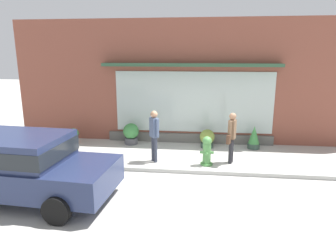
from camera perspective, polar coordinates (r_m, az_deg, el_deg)
name	(u,v)px	position (r m, az deg, el deg)	size (l,w,h in m)	color
ground_plane	(184,170)	(9.37, 3.05, -8.22)	(60.00, 60.00, 0.00)	#B2AFA8
curb_strip	(184,170)	(9.16, 2.98, -8.34)	(14.00, 0.24, 0.12)	#B2B2AD
storefront	(190,83)	(11.94, 4.23, 8.03)	(14.00, 0.81, 4.75)	brown
fire_hydrant	(207,151)	(9.68, 7.30, -4.60)	(0.44, 0.41, 0.93)	#4C8C47
pedestrian_with_handbag	(232,134)	(9.83, 11.87, -1.57)	(0.34, 0.62, 1.65)	#232328
pedestrian_passerby	(154,132)	(9.76, -2.61, -1.16)	(0.34, 0.40, 1.69)	#333847
parked_car_navy	(21,163)	(8.14, -25.97, -6.33)	(4.48, 2.30, 1.58)	navy
potted_plant_by_entrance	(74,135)	(12.46, -17.31, -1.70)	(0.41, 0.41, 0.62)	#B7B2A3
potted_plant_low_front	(131,133)	(11.91, -6.96, -1.36)	(0.61, 0.61, 0.82)	#4C4C51
potted_plant_window_left	(207,138)	(11.48, 7.36, -2.30)	(0.56, 0.56, 0.70)	#33473D
potted_plant_doorstep	(254,138)	(11.71, 15.85, -2.12)	(0.45, 0.45, 0.86)	#33473D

